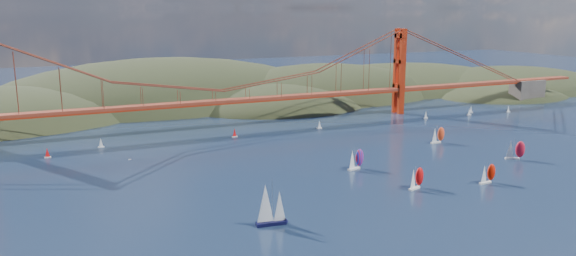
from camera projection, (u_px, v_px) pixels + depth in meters
The scene contains 18 objects.
ground at pixel (413, 248), 161.69m from camera, with size 1200.00×1200.00×0.00m, color black.
headlands at pixel (241, 115), 430.74m from camera, with size 725.00×225.00×96.00m.
bridge at pixel (219, 73), 315.00m from camera, with size 552.00×12.00×55.00m.
sloop_navy at pixel (270, 205), 177.70m from camera, with size 10.01×6.00×15.18m.
racer_0 at pixel (416, 178), 214.10m from camera, with size 8.22×5.20×9.19m.
racer_1 at pixel (488, 173), 221.10m from camera, with size 7.54×3.17×8.59m.
racer_2 at pixel (515, 150), 255.87m from camera, with size 8.63×6.57×9.75m.
racer_3 at pixel (438, 135), 286.96m from camera, with size 8.03×3.33×9.19m.
racer_rwb at pixel (356, 159), 240.06m from camera, with size 8.74×5.01×9.80m.
distant_boat_2 at pixel (47, 153), 258.92m from camera, with size 3.00×2.00×4.70m.
distant_boat_3 at pixel (101, 143), 278.17m from camera, with size 3.00×2.00×4.70m.
distant_boat_4 at pixel (426, 115), 351.14m from camera, with size 3.00×2.00×4.70m.
distant_boat_5 at pixel (469, 112), 361.40m from camera, with size 3.00×2.00×4.70m.
distant_boat_6 at pixel (471, 109), 371.07m from camera, with size 3.00×2.00×4.70m.
distant_boat_7 at pixel (508, 109), 372.00m from camera, with size 3.00×2.00×4.70m.
distant_boat_8 at pixel (319, 124), 321.83m from camera, with size 3.00×2.00×4.70m.
distant_boat_9 at pixel (235, 133), 300.60m from camera, with size 3.00×2.00×4.70m.
gull at pixel (130, 159), 156.81m from camera, with size 0.90×0.25×0.17m.
Camera 1 is at (-94.29, -123.08, 67.89)m, focal length 35.00 mm.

